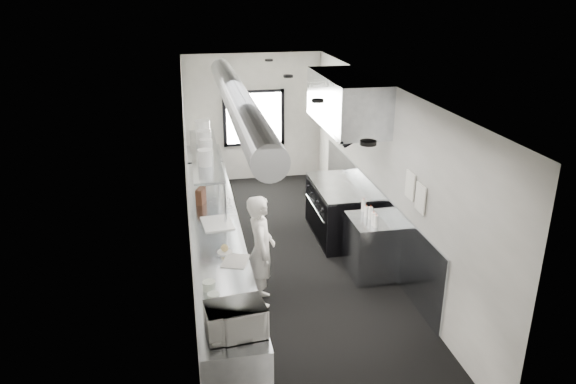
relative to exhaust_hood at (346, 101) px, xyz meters
name	(u,v)px	position (x,y,z in m)	size (l,w,h in m)	color
floor	(288,259)	(-1.10, -0.70, -2.39)	(3.00, 8.00, 0.01)	black
ceiling	(288,85)	(-1.10, -0.70, 0.41)	(3.00, 8.00, 0.01)	silver
wall_back	(254,118)	(-1.10, 3.30, -0.99)	(3.00, 0.02, 2.80)	beige
wall_front	(375,330)	(-1.10, -4.70, -0.99)	(3.00, 0.02, 2.80)	beige
wall_left	(188,183)	(-2.60, -0.70, -0.99)	(0.02, 8.00, 2.80)	beige
wall_right	(381,171)	(0.40, -0.70, -0.99)	(0.02, 8.00, 2.80)	beige
wall_cladding	(371,213)	(0.38, -0.40, -1.84)	(0.03, 5.50, 1.10)	#999FA7
hvac_duct	(237,99)	(-1.80, -0.30, 0.16)	(0.40, 0.40, 6.40)	gray
service_window	(254,118)	(-1.10, 3.26, -0.99)	(1.36, 0.05, 1.25)	white
exhaust_hood	(346,101)	(0.00, 0.00, 0.00)	(0.81, 2.20, 0.88)	#999FA7
prep_counter	(217,254)	(-2.25, -1.20, -1.94)	(0.70, 6.00, 0.90)	#999FA7
pass_shelf	(205,154)	(-2.29, 0.30, -0.86)	(0.45, 3.00, 0.68)	#999FA7
range	(339,211)	(-0.06, 0.00, -1.92)	(0.88, 1.60, 0.94)	black
bottle_station	(371,247)	(0.05, -1.40, -1.94)	(0.65, 0.80, 0.90)	#999FA7
far_work_table	(205,173)	(-2.25, 2.50, -1.94)	(0.70, 1.20, 0.90)	#999FA7
notice_sheet_a	(410,185)	(0.37, -1.90, -0.79)	(0.02, 0.28, 0.38)	white
notice_sheet_b	(420,198)	(0.37, -2.25, -0.84)	(0.02, 0.28, 0.38)	white
line_cook	(261,250)	(-1.69, -1.87, -1.60)	(0.58, 0.38, 1.58)	white
microwave	(235,320)	(-2.22, -3.83, -1.33)	(0.54, 0.41, 0.33)	white
deli_tub_a	(214,298)	(-2.40, -3.19, -1.44)	(0.14, 0.14, 0.10)	silver
deli_tub_b	(209,286)	(-2.43, -2.94, -1.44)	(0.15, 0.15, 0.11)	silver
newspaper	(235,261)	(-2.07, -2.31, -1.49)	(0.30, 0.38, 0.01)	silver
small_plate	(225,252)	(-2.19, -2.05, -1.48)	(0.20, 0.20, 0.02)	white
pastry	(225,248)	(-2.19, -2.05, -1.42)	(0.10, 0.10, 0.10)	tan
cutting_board	(217,223)	(-2.22, -1.12, -1.48)	(0.42, 0.56, 0.02)	silver
knife_block	(201,196)	(-2.42, -0.27, -1.37)	(0.10, 0.23, 0.25)	#592F1F
plate_stack_a	(205,158)	(-2.32, -0.41, -0.69)	(0.22, 0.22, 0.25)	white
plate_stack_b	(206,148)	(-2.28, 0.09, -0.68)	(0.21, 0.21, 0.27)	white
plate_stack_c	(205,140)	(-2.28, 0.45, -0.66)	(0.23, 0.23, 0.32)	white
plate_stack_d	(203,132)	(-2.29, 0.87, -0.62)	(0.26, 0.26, 0.40)	white
squeeze_bottle_a	(376,221)	(0.00, -1.66, -1.40)	(0.06, 0.06, 0.18)	silver
squeeze_bottle_b	(373,219)	(-0.01, -1.59, -1.39)	(0.06, 0.06, 0.19)	silver
squeeze_bottle_c	(370,213)	(0.02, -1.37, -1.40)	(0.06, 0.06, 0.19)	silver
squeeze_bottle_d	(366,212)	(-0.01, -1.28, -1.41)	(0.05, 0.05, 0.16)	silver
squeeze_bottle_e	(363,205)	(0.02, -1.06, -1.39)	(0.06, 0.06, 0.19)	silver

